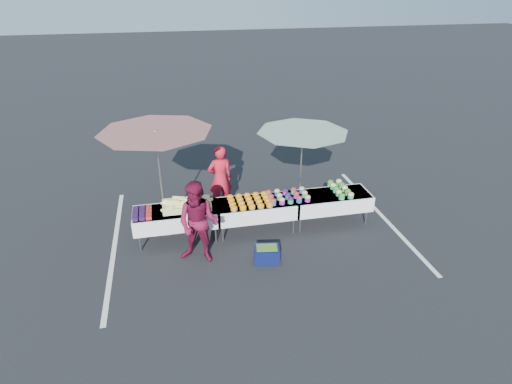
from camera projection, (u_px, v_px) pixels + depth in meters
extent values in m
plane|color=black|center=(256.00, 230.00, 10.03)|extent=(80.00, 80.00, 0.00)
cube|color=silver|center=(114.00, 246.00, 9.43)|extent=(0.10, 5.00, 0.00)
cube|color=silver|center=(382.00, 215.00, 10.63)|extent=(0.10, 5.00, 0.00)
cube|color=white|center=(176.00, 211.00, 9.36)|extent=(1.80, 0.75, 0.04)
cube|color=white|center=(176.00, 217.00, 9.43)|extent=(1.86, 0.81, 0.36)
cylinder|color=slate|center=(140.00, 243.00, 9.19)|extent=(0.04, 0.04, 0.39)
cylinder|color=slate|center=(141.00, 229.00, 9.70)|extent=(0.04, 0.04, 0.39)
cylinder|color=slate|center=(216.00, 234.00, 9.50)|extent=(0.04, 0.04, 0.39)
cylinder|color=slate|center=(213.00, 221.00, 10.01)|extent=(0.04, 0.04, 0.39)
cube|color=white|center=(256.00, 203.00, 9.69)|extent=(1.80, 0.75, 0.04)
cube|color=white|center=(256.00, 209.00, 9.77)|extent=(1.86, 0.81, 0.36)
cylinder|color=slate|center=(223.00, 233.00, 9.53)|extent=(0.04, 0.04, 0.39)
cylinder|color=slate|center=(219.00, 220.00, 10.04)|extent=(0.04, 0.04, 0.39)
cylinder|color=slate|center=(293.00, 225.00, 9.84)|extent=(0.04, 0.04, 0.39)
cylinder|color=slate|center=(286.00, 213.00, 10.35)|extent=(0.04, 0.04, 0.39)
cube|color=white|center=(331.00, 195.00, 10.03)|extent=(1.80, 0.75, 0.04)
cube|color=white|center=(330.00, 201.00, 10.10)|extent=(1.86, 0.81, 0.36)
cylinder|color=slate|center=(300.00, 225.00, 9.86)|extent=(0.04, 0.04, 0.39)
cylinder|color=slate|center=(293.00, 212.00, 10.38)|extent=(0.04, 0.04, 0.39)
cylinder|color=slate|center=(366.00, 217.00, 10.17)|extent=(0.04, 0.04, 0.39)
cylinder|color=slate|center=(356.00, 205.00, 10.69)|extent=(0.04, 0.04, 0.39)
cube|color=black|center=(135.00, 219.00, 8.94)|extent=(0.12, 0.12, 0.08)
cube|color=black|center=(135.00, 215.00, 9.06)|extent=(0.12, 0.12, 0.08)
cube|color=black|center=(135.00, 212.00, 9.18)|extent=(0.12, 0.12, 0.08)
cube|color=black|center=(136.00, 209.00, 9.30)|extent=(0.12, 0.12, 0.08)
cube|color=black|center=(142.00, 218.00, 8.96)|extent=(0.12, 0.12, 0.08)
cube|color=black|center=(142.00, 215.00, 9.08)|extent=(0.12, 0.12, 0.08)
cube|color=black|center=(142.00, 212.00, 9.21)|extent=(0.12, 0.12, 0.08)
cube|color=black|center=(142.00, 208.00, 9.33)|extent=(0.12, 0.12, 0.08)
cube|color=#AC2E12|center=(149.00, 217.00, 8.99)|extent=(0.12, 0.12, 0.08)
cube|color=#AC2E12|center=(149.00, 214.00, 9.11)|extent=(0.12, 0.12, 0.08)
cube|color=#AC2E12|center=(149.00, 211.00, 9.23)|extent=(0.12, 0.12, 0.08)
cube|color=#AC2E12|center=(149.00, 208.00, 9.35)|extent=(0.12, 0.12, 0.08)
cube|color=#D4E273|center=(187.00, 205.00, 9.41)|extent=(1.05, 0.55, 0.14)
cylinder|color=#D4E273|center=(200.00, 199.00, 9.58)|extent=(0.27, 0.09, 0.10)
cylinder|color=#D4E273|center=(169.00, 202.00, 9.33)|extent=(0.27, 0.14, 0.07)
cylinder|color=#D4E273|center=(192.00, 201.00, 9.27)|extent=(0.27, 0.14, 0.09)
cylinder|color=#D4E273|center=(167.00, 204.00, 9.34)|extent=(0.27, 0.15, 0.10)
cylinder|color=#D4E273|center=(178.00, 203.00, 9.28)|extent=(0.27, 0.15, 0.08)
cylinder|color=#D4E273|center=(185.00, 199.00, 9.38)|extent=(0.27, 0.10, 0.10)
cylinder|color=#D4E273|center=(185.00, 202.00, 9.27)|extent=(0.27, 0.07, 0.08)
cylinder|color=#D4E273|center=(181.00, 207.00, 9.19)|extent=(0.27, 0.14, 0.09)
cylinder|color=#D4E273|center=(179.00, 198.00, 9.50)|extent=(0.27, 0.12, 0.08)
cylinder|color=#D4E273|center=(207.00, 199.00, 9.55)|extent=(0.27, 0.16, 0.08)
cylinder|color=#D4E273|center=(172.00, 203.00, 9.27)|extent=(0.27, 0.11, 0.07)
cylinder|color=#D4E273|center=(183.00, 209.00, 9.17)|extent=(0.27, 0.10, 0.07)
cylinder|color=#D4E273|center=(191.00, 197.00, 9.50)|extent=(0.27, 0.12, 0.08)
cylinder|color=#D4E273|center=(167.00, 209.00, 9.10)|extent=(0.27, 0.15, 0.08)
cylinder|color=#D4E273|center=(170.00, 201.00, 9.32)|extent=(0.27, 0.10, 0.08)
cylinder|color=#D4E273|center=(196.00, 202.00, 9.37)|extent=(0.27, 0.16, 0.10)
cylinder|color=#D4E273|center=(173.00, 202.00, 9.23)|extent=(0.27, 0.12, 0.09)
cylinder|color=#D4E273|center=(200.00, 204.00, 9.20)|extent=(0.27, 0.09, 0.07)
cylinder|color=#D4E273|center=(203.00, 205.00, 9.27)|extent=(0.27, 0.10, 0.09)
cylinder|color=#D4E273|center=(198.00, 205.00, 9.31)|extent=(0.27, 0.12, 0.09)
cylinder|color=#D4E273|center=(190.00, 198.00, 9.61)|extent=(0.27, 0.10, 0.08)
cube|color=white|center=(190.00, 214.00, 9.13)|extent=(0.30, 0.25, 0.05)
cylinder|color=orange|center=(234.00, 209.00, 9.33)|extent=(0.15, 0.15, 0.05)
ellipsoid|color=orange|center=(234.00, 208.00, 9.31)|extent=(0.15, 0.15, 0.08)
cylinder|color=orange|center=(233.00, 205.00, 9.48)|extent=(0.15, 0.15, 0.05)
ellipsoid|color=orange|center=(233.00, 204.00, 9.47)|extent=(0.15, 0.15, 0.08)
cylinder|color=orange|center=(231.00, 202.00, 9.64)|extent=(0.15, 0.15, 0.05)
ellipsoid|color=orange|center=(231.00, 200.00, 9.62)|extent=(0.15, 0.15, 0.08)
cylinder|color=orange|center=(230.00, 198.00, 9.80)|extent=(0.15, 0.15, 0.05)
ellipsoid|color=orange|center=(230.00, 196.00, 9.78)|extent=(0.15, 0.15, 0.08)
cylinder|color=orange|center=(243.00, 208.00, 9.37)|extent=(0.15, 0.15, 0.05)
ellipsoid|color=orange|center=(243.00, 207.00, 9.35)|extent=(0.15, 0.15, 0.08)
cylinder|color=orange|center=(242.00, 204.00, 9.52)|extent=(0.15, 0.15, 0.05)
ellipsoid|color=orange|center=(242.00, 203.00, 9.50)|extent=(0.15, 0.15, 0.08)
cylinder|color=orange|center=(240.00, 201.00, 9.68)|extent=(0.15, 0.15, 0.05)
ellipsoid|color=orange|center=(240.00, 199.00, 9.66)|extent=(0.15, 0.15, 0.08)
cylinder|color=orange|center=(239.00, 197.00, 9.84)|extent=(0.15, 0.15, 0.05)
ellipsoid|color=orange|center=(239.00, 196.00, 9.82)|extent=(0.15, 0.15, 0.08)
cylinder|color=orange|center=(252.00, 207.00, 9.40)|extent=(0.15, 0.15, 0.05)
ellipsoid|color=orange|center=(252.00, 206.00, 9.38)|extent=(0.15, 0.15, 0.08)
cylinder|color=orange|center=(250.00, 204.00, 9.56)|extent=(0.15, 0.15, 0.05)
ellipsoid|color=orange|center=(250.00, 202.00, 9.54)|extent=(0.15, 0.15, 0.08)
cylinder|color=orange|center=(249.00, 200.00, 9.72)|extent=(0.15, 0.15, 0.05)
ellipsoid|color=orange|center=(249.00, 198.00, 9.70)|extent=(0.15, 0.15, 0.08)
cylinder|color=orange|center=(247.00, 196.00, 9.87)|extent=(0.15, 0.15, 0.05)
ellipsoid|color=orange|center=(247.00, 195.00, 9.85)|extent=(0.15, 0.15, 0.08)
cylinder|color=orange|center=(261.00, 206.00, 9.44)|extent=(0.15, 0.15, 0.05)
ellipsoid|color=orange|center=(261.00, 205.00, 9.42)|extent=(0.15, 0.15, 0.08)
cylinder|color=orange|center=(259.00, 203.00, 9.60)|extent=(0.15, 0.15, 0.05)
ellipsoid|color=orange|center=(259.00, 201.00, 9.58)|extent=(0.15, 0.15, 0.08)
cylinder|color=orange|center=(257.00, 199.00, 9.75)|extent=(0.15, 0.15, 0.05)
ellipsoid|color=orange|center=(257.00, 197.00, 9.74)|extent=(0.15, 0.15, 0.08)
cylinder|color=orange|center=(256.00, 195.00, 9.91)|extent=(0.15, 0.15, 0.05)
ellipsoid|color=orange|center=(256.00, 194.00, 9.89)|extent=(0.15, 0.15, 0.08)
cylinder|color=orange|center=(270.00, 206.00, 9.48)|extent=(0.15, 0.15, 0.05)
ellipsoid|color=orange|center=(270.00, 204.00, 9.46)|extent=(0.15, 0.15, 0.08)
cylinder|color=orange|center=(268.00, 202.00, 9.63)|extent=(0.15, 0.15, 0.05)
ellipsoid|color=orange|center=(268.00, 200.00, 9.62)|extent=(0.15, 0.15, 0.08)
cylinder|color=orange|center=(266.00, 198.00, 9.79)|extent=(0.15, 0.15, 0.05)
ellipsoid|color=orange|center=(266.00, 197.00, 9.77)|extent=(0.15, 0.15, 0.08)
cylinder|color=orange|center=(264.00, 195.00, 9.95)|extent=(0.15, 0.15, 0.05)
ellipsoid|color=orange|center=(264.00, 193.00, 9.93)|extent=(0.15, 0.15, 0.08)
cylinder|color=#2344A3|center=(273.00, 203.00, 9.54)|extent=(0.13, 0.13, 0.10)
ellipsoid|color=maroon|center=(273.00, 200.00, 9.51)|extent=(0.14, 0.14, 0.10)
cylinder|color=#9B2195|center=(271.00, 198.00, 9.73)|extent=(0.13, 0.13, 0.10)
ellipsoid|color=maroon|center=(271.00, 196.00, 9.70)|extent=(0.14, 0.14, 0.10)
cylinder|color=#24935C|center=(269.00, 194.00, 9.92)|extent=(0.13, 0.13, 0.10)
ellipsoid|color=maroon|center=(269.00, 192.00, 9.89)|extent=(0.14, 0.14, 0.10)
cylinder|color=#9B2195|center=(282.00, 202.00, 9.57)|extent=(0.13, 0.13, 0.10)
ellipsoid|color=tan|center=(282.00, 200.00, 9.55)|extent=(0.14, 0.14, 0.10)
cylinder|color=#24935C|center=(279.00, 197.00, 9.77)|extent=(0.13, 0.13, 0.10)
ellipsoid|color=tan|center=(280.00, 195.00, 9.74)|extent=(0.14, 0.14, 0.10)
cylinder|color=#2344A3|center=(277.00, 193.00, 9.96)|extent=(0.13, 0.13, 0.10)
ellipsoid|color=tan|center=(277.00, 191.00, 9.93)|extent=(0.14, 0.14, 0.10)
cylinder|color=#24935C|center=(291.00, 201.00, 9.61)|extent=(0.13, 0.13, 0.10)
ellipsoid|color=black|center=(291.00, 199.00, 9.58)|extent=(0.14, 0.14, 0.10)
cylinder|color=#2344A3|center=(288.00, 197.00, 9.80)|extent=(0.13, 0.13, 0.10)
ellipsoid|color=black|center=(288.00, 194.00, 9.78)|extent=(0.14, 0.14, 0.10)
cylinder|color=#9B2195|center=(285.00, 192.00, 9.99)|extent=(0.13, 0.13, 0.10)
ellipsoid|color=black|center=(285.00, 190.00, 9.97)|extent=(0.14, 0.14, 0.10)
cylinder|color=#2344A3|center=(299.00, 200.00, 9.65)|extent=(0.13, 0.13, 0.10)
ellipsoid|color=maroon|center=(299.00, 198.00, 9.62)|extent=(0.14, 0.14, 0.10)
cylinder|color=#9B2195|center=(296.00, 196.00, 9.84)|extent=(0.13, 0.13, 0.10)
ellipsoid|color=maroon|center=(296.00, 193.00, 9.81)|extent=(0.14, 0.14, 0.10)
cylinder|color=#24935C|center=(294.00, 192.00, 10.03)|extent=(0.13, 0.13, 0.10)
ellipsoid|color=maroon|center=(294.00, 189.00, 10.01)|extent=(0.14, 0.14, 0.10)
cylinder|color=#9B2195|center=(308.00, 199.00, 9.69)|extent=(0.13, 0.13, 0.10)
ellipsoid|color=tan|center=(308.00, 197.00, 9.66)|extent=(0.14, 0.14, 0.10)
cylinder|color=#24935C|center=(305.00, 195.00, 9.88)|extent=(0.13, 0.13, 0.10)
ellipsoid|color=tan|center=(305.00, 193.00, 9.85)|extent=(0.14, 0.14, 0.10)
cylinder|color=#2344A3|center=(302.00, 191.00, 10.07)|extent=(0.13, 0.13, 0.10)
ellipsoid|color=tan|center=(302.00, 188.00, 10.04)|extent=(0.14, 0.14, 0.10)
cylinder|color=#24935C|center=(342.00, 197.00, 9.79)|extent=(0.14, 0.14, 0.08)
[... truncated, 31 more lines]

